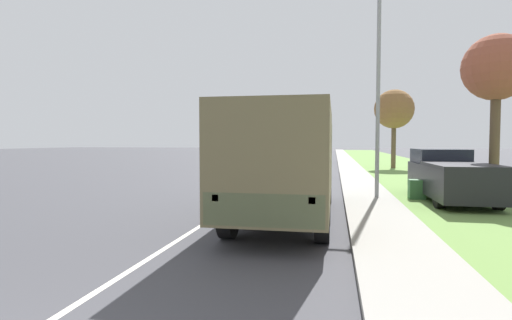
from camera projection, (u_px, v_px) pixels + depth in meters
ground_plane at (302, 162)px, 41.29m from camera, size 180.00×180.00×0.00m
lane_centre_stripe at (302, 162)px, 41.29m from camera, size 0.12×120.00×0.00m
sidewalk_right at (347, 162)px, 40.42m from camera, size 1.80×120.00×0.12m
grass_strip_right at (392, 163)px, 39.57m from camera, size 7.00×120.00×0.02m
military_truck at (288, 159)px, 10.81m from camera, size 2.31×7.98×2.90m
car_nearest_ahead at (309, 166)px, 23.38m from camera, size 1.76×4.05×1.49m
car_second_ahead at (317, 158)px, 31.95m from camera, size 1.81×4.57×1.73m
car_third_ahead at (316, 156)px, 39.85m from camera, size 1.78×4.84×1.50m
car_fourth_ahead at (291, 153)px, 51.60m from camera, size 1.81×4.75×1.38m
car_farthest_ahead at (305, 149)px, 67.52m from camera, size 1.77×4.87×1.72m
pickup_truck at (449, 175)px, 14.29m from camera, size 1.92×5.74×1.79m
lamp_post at (372, 73)px, 14.04m from camera, size 1.69×0.24×7.42m
tree_mid_right at (497, 70)px, 14.74m from camera, size 2.43×2.43×6.04m
tree_far_right at (394, 110)px, 31.11m from camera, size 3.04×3.04×6.14m
utility_box at (417, 189)px, 14.45m from camera, size 0.55×0.45×0.70m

